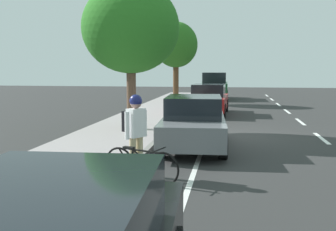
# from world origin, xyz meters

# --- Properties ---
(ground) EXTENTS (70.69, 70.69, 0.00)m
(ground) POSITION_xyz_m (0.00, 0.00, 0.00)
(ground) COLOR #2E2E2E
(sidewalk) EXTENTS (3.02, 44.18, 0.12)m
(sidewalk) POSITION_xyz_m (3.73, 0.00, 0.06)
(sidewalk) COLOR #9B9292
(sidewalk) RESTS_ON ground
(curb_edge) EXTENTS (0.16, 44.18, 0.12)m
(curb_edge) POSITION_xyz_m (2.14, 0.00, 0.06)
(curb_edge) COLOR gray
(curb_edge) RESTS_ON ground
(lane_stripe_centre) EXTENTS (0.14, 44.20, 0.01)m
(lane_stripe_centre) POSITION_xyz_m (-3.14, 0.01, 0.00)
(lane_stripe_centre) COLOR white
(lane_stripe_centre) RESTS_ON ground
(lane_stripe_bike_edge) EXTENTS (0.12, 44.18, 0.01)m
(lane_stripe_bike_edge) POSITION_xyz_m (0.67, 0.00, 0.00)
(lane_stripe_bike_edge) COLOR white
(lane_stripe_bike_edge) RESTS_ON ground
(parked_suv_green_nearest) EXTENTS (2.03, 4.73, 1.99)m
(parked_suv_green_nearest) POSITION_xyz_m (1.10, -16.51, 1.03)
(parked_suv_green_nearest) COLOR #1E512D
(parked_suv_green_nearest) RESTS_ON ground
(parked_sedan_red_second) EXTENTS (1.95, 4.45, 1.52)m
(parked_sedan_red_second) POSITION_xyz_m (0.97, -6.46, 0.75)
(parked_sedan_red_second) COLOR maroon
(parked_sedan_red_second) RESTS_ON ground
(parked_sedan_grey_mid) EXTENTS (2.02, 4.49, 1.52)m
(parked_sedan_grey_mid) POSITION_xyz_m (0.93, 2.28, 0.75)
(parked_sedan_grey_mid) COLOR slate
(parked_sedan_grey_mid) RESTS_ON ground
(bicycle_at_curb) EXTENTS (1.66, 0.65, 0.75)m
(bicycle_at_curb) POSITION_xyz_m (1.67, 6.04, 0.37)
(bicycle_at_curb) COLOR black
(bicycle_at_curb) RESTS_ON ground
(cyclist_with_backpack) EXTENTS (0.52, 0.55, 1.78)m
(cyclist_with_backpack) POSITION_xyz_m (1.89, 5.57, 1.09)
(cyclist_with_backpack) COLOR #C6B284
(cyclist_with_backpack) RESTS_ON ground
(street_tree_near_cyclist) EXTENTS (2.82, 2.82, 5.18)m
(street_tree_near_cyclist) POSITION_xyz_m (3.46, -12.44, 3.79)
(street_tree_near_cyclist) COLOR #523520
(street_tree_near_cyclist) RESTS_ON sidewalk
(street_tree_mid_block) EXTENTS (3.49, 3.49, 5.26)m
(street_tree_mid_block) POSITION_xyz_m (3.46, -0.39, 3.74)
(street_tree_mid_block) COLOR brown
(street_tree_mid_block) RESTS_ON sidewalk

